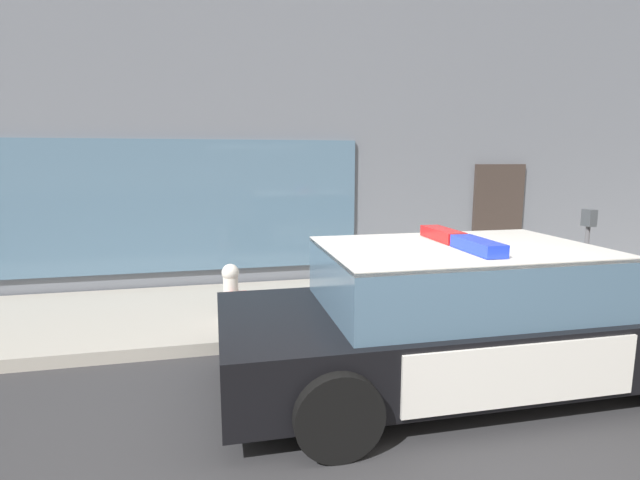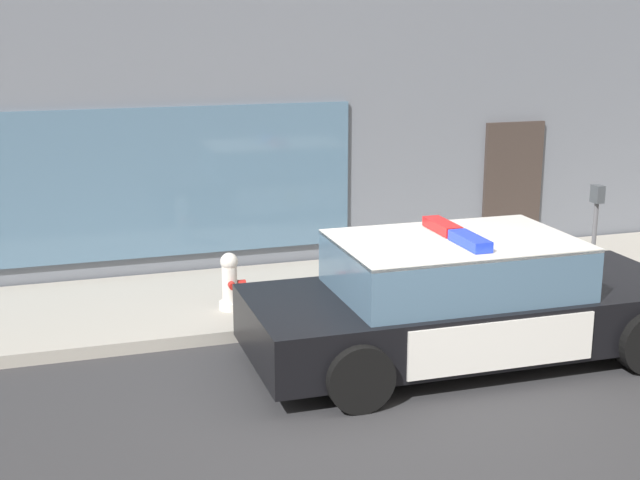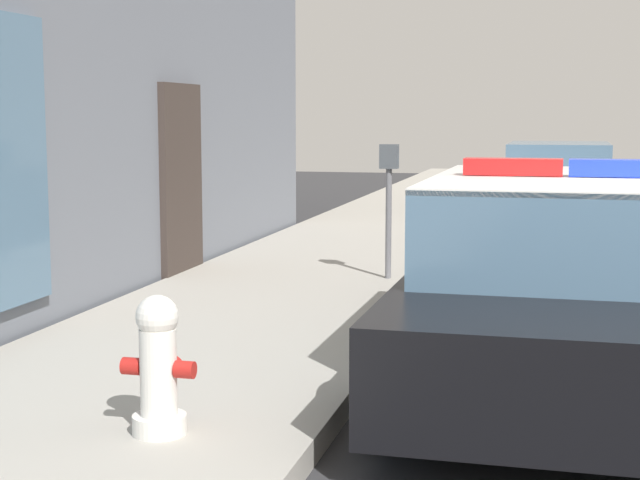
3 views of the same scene
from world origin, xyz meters
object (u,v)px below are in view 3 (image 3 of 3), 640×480
police_cruiser (562,278)px  parking_meter (389,186)px  car_down_street (558,181)px  fire_hydrant (159,367)px

police_cruiser → parking_meter: size_ratio=3.68×
car_down_street → parking_meter: 8.11m
fire_hydrant → car_down_street: bearing=-8.5°
fire_hydrant → car_down_street: car_down_street is taller
fire_hydrant → parking_meter: parking_meter is taller
police_cruiser → fire_hydrant: police_cruiser is taller
car_down_street → parking_meter: parking_meter is taller
police_cruiser → car_down_street: size_ratio=1.07×
police_cruiser → car_down_street: police_cruiser is taller
parking_meter → police_cruiser: bearing=-149.1°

